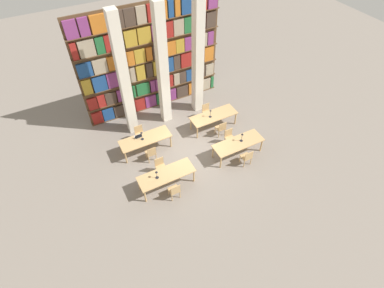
{
  "coord_description": "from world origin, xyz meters",
  "views": [
    {
      "loc": [
        -4.34,
        -8.36,
        10.39
      ],
      "look_at": [
        0.0,
        -0.11,
        0.68
      ],
      "focal_mm": 28.0,
      "sensor_mm": 36.0,
      "label": 1
    }
  ],
  "objects": [
    {
      "name": "chair_1",
      "position": [
        -1.72,
        -0.48,
        0.47
      ],
      "size": [
        0.42,
        0.4,
        0.87
      ],
      "rotation": [
        0.0,
        0.0,
        3.14
      ],
      "color": "tan",
      "rests_on": "ground_plane"
    },
    {
      "name": "ground_plane",
      "position": [
        0.0,
        0.0,
        0.0
      ],
      "size": [
        40.0,
        40.0,
        0.0
      ],
      "primitive_type": "plane",
      "color": "gray"
    },
    {
      "name": "reading_table_1",
      "position": [
        1.85,
        -1.07,
        0.68
      ],
      "size": [
        2.36,
        0.84,
        0.76
      ],
      "color": "tan",
      "rests_on": "ground_plane"
    },
    {
      "name": "bookshelf_bank",
      "position": [
        -0.01,
        4.07,
        2.72
      ],
      "size": [
        7.22,
        0.35,
        5.5
      ],
      "color": "brown",
      "rests_on": "ground_plane"
    },
    {
      "name": "chair_0",
      "position": [
        -1.72,
        -1.89,
        0.47
      ],
      "size": [
        0.42,
        0.4,
        0.87
      ],
      "color": "tan",
      "rests_on": "ground_plane"
    },
    {
      "name": "reading_table_3",
      "position": [
        1.83,
        1.07,
        0.68
      ],
      "size": [
        2.36,
        0.84,
        0.76
      ],
      "color": "tan",
      "rests_on": "ground_plane"
    },
    {
      "name": "pillar_left",
      "position": [
        -1.83,
        2.77,
        3.0
      ],
      "size": [
        0.45,
        0.45,
        6.0
      ],
      "color": "silver",
      "rests_on": "ground_plane"
    },
    {
      "name": "chair_3",
      "position": [
        1.87,
        -0.36,
        0.47
      ],
      "size": [
        0.42,
        0.4,
        0.87
      ],
      "rotation": [
        0.0,
        0.0,
        3.14
      ],
      "color": "tan",
      "rests_on": "ground_plane"
    },
    {
      "name": "pillar_right",
      "position": [
        1.83,
        2.77,
        3.0
      ],
      "size": [
        0.45,
        0.45,
        6.0
      ],
      "color": "silver",
      "rests_on": "ground_plane"
    },
    {
      "name": "laptop",
      "position": [
        -2.01,
        1.36,
        0.79
      ],
      "size": [
        0.32,
        0.22,
        0.21
      ],
      "rotation": [
        0.0,
        0.0,
        3.14
      ],
      "color": "silver",
      "rests_on": "reading_table_2"
    },
    {
      "name": "desk_lamp_2",
      "position": [
        -1.88,
        1.14,
        1.07
      ],
      "size": [
        0.14,
        0.14,
        0.47
      ],
      "color": "#232328",
      "rests_on": "reading_table_2"
    },
    {
      "name": "desk_lamp_3",
      "position": [
        1.62,
        1.05,
        1.05
      ],
      "size": [
        0.14,
        0.14,
        0.44
      ],
      "color": "#232328",
      "rests_on": "reading_table_3"
    },
    {
      "name": "chair_7",
      "position": [
        1.85,
        1.77,
        0.47
      ],
      "size": [
        0.42,
        0.4,
        0.87
      ],
      "rotation": [
        0.0,
        0.0,
        3.14
      ],
      "color": "tan",
      "rests_on": "ground_plane"
    },
    {
      "name": "chair_6",
      "position": [
        1.85,
        0.36,
        0.47
      ],
      "size": [
        0.42,
        0.4,
        0.87
      ],
      "color": "tan",
      "rests_on": "ground_plane"
    },
    {
      "name": "desk_lamp_1",
      "position": [
        2.03,
        -1.04,
        1.06
      ],
      "size": [
        0.14,
        0.14,
        0.46
      ],
      "color": "#232328",
      "rests_on": "reading_table_1"
    },
    {
      "name": "chair_2",
      "position": [
        1.87,
        -1.77,
        0.47
      ],
      "size": [
        0.42,
        0.4,
        0.87
      ],
      "color": "tan",
      "rests_on": "ground_plane"
    },
    {
      "name": "chair_5",
      "position": [
        -1.79,
        1.84,
        0.47
      ],
      "size": [
        0.42,
        0.4,
        0.87
      ],
      "rotation": [
        0.0,
        0.0,
        3.14
      ],
      "color": "tan",
      "rests_on": "ground_plane"
    },
    {
      "name": "chair_4",
      "position": [
        -1.79,
        0.42,
        0.47
      ],
      "size": [
        0.42,
        0.4,
        0.87
      ],
      "color": "tan",
      "rests_on": "ground_plane"
    },
    {
      "name": "reading_table_0",
      "position": [
        -1.75,
        -1.19,
        0.68
      ],
      "size": [
        2.36,
        0.84,
        0.76
      ],
      "color": "tan",
      "rests_on": "ground_plane"
    },
    {
      "name": "desk_lamp_0",
      "position": [
        -2.16,
        -1.19,
        1.03
      ],
      "size": [
        0.14,
        0.14,
        0.41
      ],
      "color": "#232328",
      "rests_on": "reading_table_0"
    },
    {
      "name": "pillar_center",
      "position": [
        0.0,
        2.77,
        3.0
      ],
      "size": [
        0.45,
        0.45,
        6.0
      ],
      "color": "silver",
      "rests_on": "ground_plane"
    },
    {
      "name": "reading_table_2",
      "position": [
        -1.75,
        1.13,
        0.68
      ],
      "size": [
        2.36,
        0.84,
        0.76
      ],
      "color": "tan",
      "rests_on": "ground_plane"
    }
  ]
}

